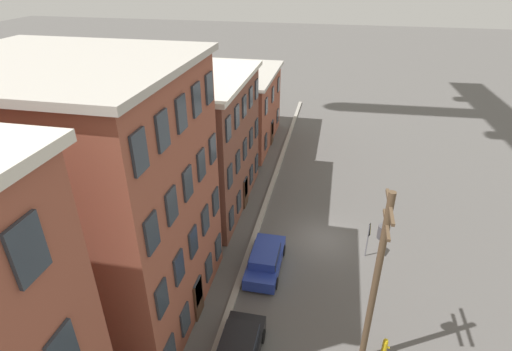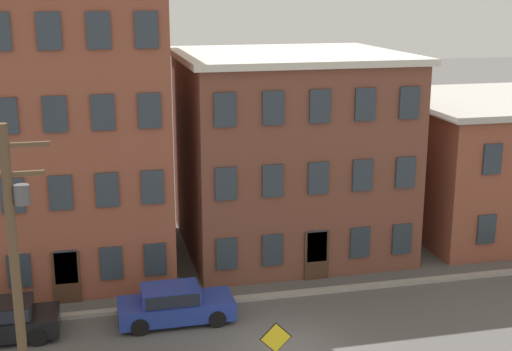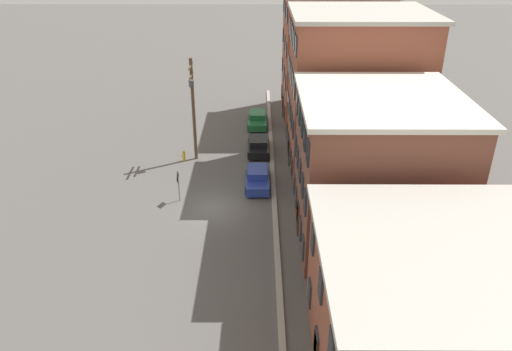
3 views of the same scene
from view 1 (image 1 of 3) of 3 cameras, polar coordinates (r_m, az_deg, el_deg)
name	(u,v)px [view 1 (image 1 of 3)]	position (r m, az deg, el deg)	size (l,w,h in m)	color
ground_plane	(324,239)	(26.88, 9.65, -8.99)	(200.00, 200.00, 0.00)	#565451
kerb_strip	(257,230)	(27.19, 0.09, -7.81)	(56.00, 0.36, 0.16)	#9E998E
apartment_midblock	(86,198)	(20.20, -23.16, -3.02)	(9.47, 10.67, 12.76)	brown
apartment_far	(180,141)	(29.00, -10.80, 4.84)	(10.53, 9.91, 9.54)	brown
apartment_annex	(222,106)	(39.84, -4.93, 9.83)	(10.86, 10.54, 6.97)	brown
car_blue	(265,259)	(23.82, 1.32, -11.88)	(4.40, 1.92, 1.43)	#233899
caution_sign	(369,234)	(25.13, 15.81, -8.04)	(1.04, 0.08, 2.49)	slate
utility_pole	(377,275)	(17.20, 16.86, -13.45)	(2.40, 0.44, 8.93)	brown
fire_hydrant	(385,346)	(20.86, 17.92, -22.20)	(0.24, 0.34, 0.96)	yellow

